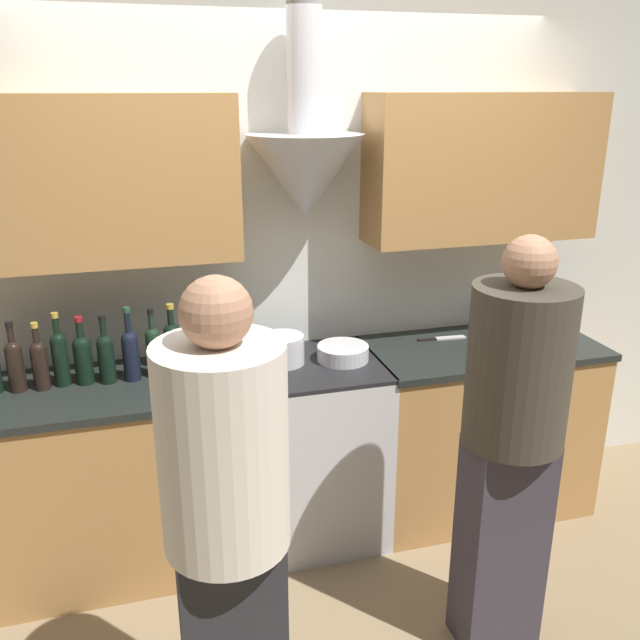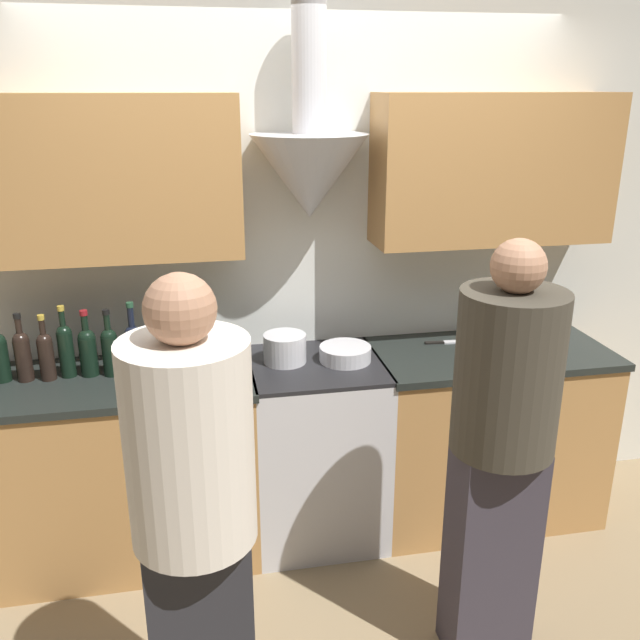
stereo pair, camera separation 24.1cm
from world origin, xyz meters
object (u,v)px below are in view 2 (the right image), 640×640
object	(u,v)px
wine_bottle_1	(23,353)
saucepan	(530,335)
wine_bottle_2	(46,353)
wine_bottle_4	(88,349)
person_foreground_left	(195,524)
mixing_bowl	(345,354)
wine_bottle_5	(110,349)
orange_fruit	(530,356)
stove_range	(316,448)
wine_bottle_6	(134,346)
wine_bottle_8	(175,341)
wine_bottle_3	(66,348)
stock_pot	(285,348)
person_foreground_right	(501,444)
wine_bottle_7	(156,344)

from	to	relation	value
wine_bottle_1	saucepan	bearing A→B (deg)	0.19
wine_bottle_2	wine_bottle_4	bearing A→B (deg)	4.97
person_foreground_left	mixing_bowl	bearing A→B (deg)	58.29
wine_bottle_5	orange_fruit	xyz separation A→B (m)	(1.93, -0.25, -0.08)
stove_range	saucepan	bearing A→B (deg)	3.01
wine_bottle_6	wine_bottle_8	world-z (taller)	wine_bottle_6
wine_bottle_2	wine_bottle_3	world-z (taller)	wine_bottle_3
person_foreground_left	wine_bottle_2	bearing A→B (deg)	116.96
wine_bottle_1	person_foreground_left	world-z (taller)	person_foreground_left
wine_bottle_2	wine_bottle_6	distance (m)	0.38
wine_bottle_3	orange_fruit	distance (m)	2.14
wine_bottle_6	orange_fruit	distance (m)	1.84
wine_bottle_4	mixing_bowl	xyz separation A→B (m)	(1.18, -0.06, -0.09)
wine_bottle_8	mixing_bowl	xyz separation A→B (m)	(0.79, -0.06, -0.10)
wine_bottle_2	stock_pot	world-z (taller)	wine_bottle_2
stove_range	wine_bottle_3	bearing A→B (deg)	176.81
stock_pot	person_foreground_right	xyz separation A→B (m)	(0.66, -0.94, -0.07)
wine_bottle_7	wine_bottle_8	xyz separation A→B (m)	(0.09, 0.02, 0.00)
stove_range	saucepan	distance (m)	1.24
wine_bottle_1	saucepan	world-z (taller)	wine_bottle_1
wine_bottle_6	wine_bottle_7	size ratio (longest dim) A/B	1.06
wine_bottle_4	person_foreground_left	size ratio (longest dim) A/B	0.18
wine_bottle_1	wine_bottle_8	world-z (taller)	wine_bottle_8
wine_bottle_4	mixing_bowl	distance (m)	1.18
wine_bottle_1	person_foreground_right	distance (m)	2.07
person_foreground_right	wine_bottle_3	bearing A→B (deg)	149.81
wine_bottle_7	person_foreground_left	bearing A→B (deg)	-83.29
wine_bottle_1	orange_fruit	size ratio (longest dim) A/B	3.65
wine_bottle_2	wine_bottle_7	world-z (taller)	wine_bottle_7
saucepan	person_foreground_left	xyz separation A→B (m)	(-1.72, -1.24, -0.02)
wine_bottle_4	wine_bottle_5	distance (m)	0.10
wine_bottle_3	wine_bottle_8	size ratio (longest dim) A/B	1.01
wine_bottle_1	wine_bottle_4	distance (m)	0.28
wine_bottle_7	stove_range	bearing A→B (deg)	-3.51
wine_bottle_1	wine_bottle_2	size ratio (longest dim) A/B	1.03
wine_bottle_7	orange_fruit	xyz separation A→B (m)	(1.72, -0.26, -0.09)
stove_range	orange_fruit	distance (m)	1.13
stock_pot	wine_bottle_5	bearing A→B (deg)	179.99
orange_fruit	person_foreground_left	world-z (taller)	person_foreground_left
wine_bottle_4	wine_bottle_7	size ratio (longest dim) A/B	0.96
wine_bottle_1	wine_bottle_3	xyz separation A→B (m)	(0.18, 0.01, 0.01)
wine_bottle_4	wine_bottle_6	distance (m)	0.20
wine_bottle_2	saucepan	bearing A→B (deg)	0.41
wine_bottle_1	person_foreground_right	world-z (taller)	person_foreground_right
wine_bottle_6	wine_bottle_4	bearing A→B (deg)	174.32
wine_bottle_5	orange_fruit	bearing A→B (deg)	-7.46
wine_bottle_2	stock_pot	distance (m)	1.07
stove_range	wine_bottle_4	size ratio (longest dim) A/B	3.01
mixing_bowl	person_foreground_left	size ratio (longest dim) A/B	0.14
stove_range	wine_bottle_4	world-z (taller)	wine_bottle_4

